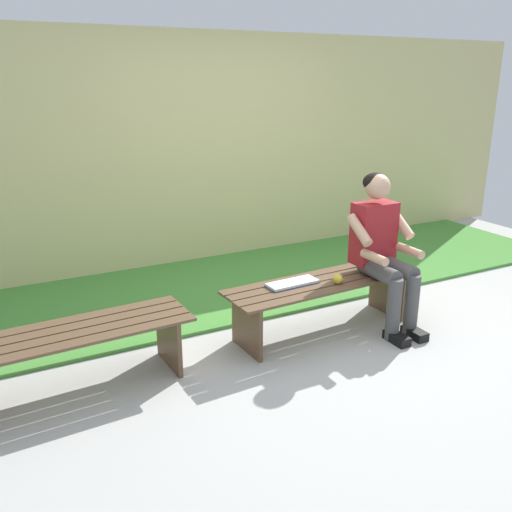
{
  "coord_description": "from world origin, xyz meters",
  "views": [
    {
      "loc": [
        2.3,
        3.27,
        1.93
      ],
      "look_at": [
        0.67,
        0.15,
        0.78
      ],
      "focal_mm": 38.05,
      "sensor_mm": 36.0,
      "label": 1
    }
  ],
  "objects": [
    {
      "name": "ground_plane",
      "position": [
        0.96,
        1.0,
        -0.02
      ],
      "size": [
        10.0,
        7.0,
        0.04
      ],
      "primitive_type": "cube",
      "color": "#B2B2AD"
    },
    {
      "name": "grass_strip",
      "position": [
        0.96,
        -1.31,
        0.01
      ],
      "size": [
        9.0,
        1.86,
        0.03
      ],
      "primitive_type": "cube",
      "color": "#478C38",
      "rests_on": "ground"
    },
    {
      "name": "brick_wall",
      "position": [
        0.5,
        -2.21,
        1.2
      ],
      "size": [
        9.5,
        0.24,
        2.4
      ],
      "primitive_type": "cube",
      "color": "#D1C684",
      "rests_on": "ground"
    },
    {
      "name": "bench_near",
      "position": [
        0.0,
        0.0,
        0.33
      ],
      "size": [
        1.64,
        0.53,
        0.43
      ],
      "rotation": [
        0.0,
        0.0,
        0.05
      ],
      "color": "brown",
      "rests_on": "ground"
    },
    {
      "name": "bench_far",
      "position": [
        1.93,
        0.0,
        0.32
      ],
      "size": [
        1.58,
        0.53,
        0.43
      ],
      "rotation": [
        0.0,
        0.0,
        0.05
      ],
      "color": "brown",
      "rests_on": "ground"
    },
    {
      "name": "person_seated",
      "position": [
        -0.48,
        0.1,
        0.67
      ],
      "size": [
        0.5,
        0.69,
        1.23
      ],
      "color": "maroon",
      "rests_on": "ground"
    },
    {
      "name": "apple",
      "position": [
        -0.06,
        0.1,
        0.47
      ],
      "size": [
        0.08,
        0.08,
        0.08
      ],
      "primitive_type": "sphere",
      "color": "gold",
      "rests_on": "bench_near"
    },
    {
      "name": "book_open",
      "position": [
        0.26,
        -0.04,
        0.44
      ],
      "size": [
        0.42,
        0.18,
        0.02
      ],
      "rotation": [
        0.0,
        0.0,
        0.05
      ],
      "color": "white",
      "rests_on": "bench_near"
    }
  ]
}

